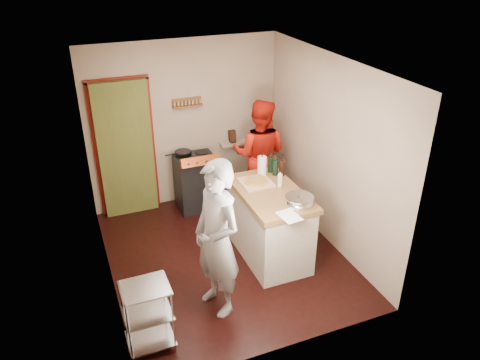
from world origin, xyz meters
name	(u,v)px	position (x,y,z in m)	size (l,w,h in m)	color
floor	(225,255)	(0.00, 0.00, 0.00)	(3.50, 3.50, 0.00)	black
back_wall	(144,139)	(-0.64, 1.78, 1.13)	(3.00, 0.44, 2.60)	tan
left_wall	(99,192)	(-1.50, 0.00, 1.30)	(0.04, 3.50, 2.60)	tan
right_wall	(328,152)	(1.50, 0.00, 1.30)	(0.04, 3.50, 2.60)	tan
ceiling	(222,64)	(0.00, 0.00, 2.61)	(3.00, 3.50, 0.02)	white
stove	(196,181)	(0.05, 1.42, 0.45)	(0.60, 0.63, 1.00)	black
wire_shelving	(148,314)	(-1.28, -1.20, 0.44)	(0.48, 0.40, 0.80)	silver
island	(270,223)	(0.57, -0.20, 0.52)	(0.77, 1.44, 1.30)	beige
person_stripe	(217,240)	(-0.41, -0.89, 0.93)	(0.68, 0.45, 1.87)	#9E9EA2
person_red	(260,154)	(1.00, 1.12, 0.88)	(0.85, 0.67, 1.76)	red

